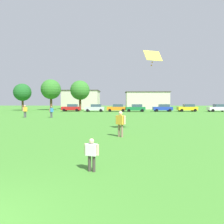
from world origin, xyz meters
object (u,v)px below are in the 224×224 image
Objects in this scene: parked_car_silver_1 at (95,108)px; parked_car_green_3 at (136,108)px; kite at (153,56)px; adult_bystander at (120,122)px; parked_car_red_0 at (72,108)px; tree_far_right at (80,90)px; parked_car_orange_2 at (117,108)px; parked_car_yellow_5 at (188,108)px; bystander_midfield at (25,110)px; parked_car_white_6 at (218,108)px; parked_car_blue_4 at (163,108)px; tree_center at (51,89)px; tree_far_left at (22,92)px; bystander_near_trees at (51,111)px; child_kite_flyer at (92,152)px.

parked_car_silver_1 is 1.00× the size of parked_car_green_3.
adult_bystander is at bearing -143.20° from kite.
tree_far_right reaches higher than parked_car_red_0.
adult_bystander is at bearing -75.80° from tree_far_right.
parked_car_orange_2 is 1.00× the size of parked_car_yellow_5.
tree_far_right reaches higher than bystander_midfield.
parked_car_red_0 is 33.02m from parked_car_white_6.
parked_car_yellow_5 is at bearing -176.44° from parked_car_silver_1.
parked_car_yellow_5 is (13.21, 32.45, -4.69)m from kite.
parked_car_silver_1 is 1.00× the size of parked_car_orange_2.
adult_bystander is 0.39× the size of parked_car_blue_4.
tree_center reaches higher than parked_car_yellow_5.
parked_car_red_0 is 26.47m from parked_car_yellow_5.
parked_car_yellow_5 is 1.00× the size of parked_car_white_6.
tree_center reaches higher than tree_far_left.
tree_far_left is 6.96m from tree_center.
parked_car_red_0 reaches higher than bystander_near_trees.
parked_car_white_6 is at bearing -7.68° from tree_far_right.
bystander_midfield is 22.73m from tree_far_right.
tree_center is (-8.19, 25.17, 4.48)m from bystander_near_trees.
adult_bystander is at bearing 99.22° from parked_car_silver_1.
parked_car_silver_1 is at bearing -41.00° from adult_bystander.
parked_car_orange_2 reaches higher than bystander_near_trees.
bystander_near_trees is at bearing 129.72° from child_kite_flyer.
parked_car_yellow_5 is 40.13m from tree_far_left.
bystander_midfield is 0.26× the size of tree_far_left.
parked_car_silver_1 is (4.32, 17.07, -0.11)m from bystander_near_trees.
tree_far_left reaches higher than parked_car_blue_4.
kite is (3.35, 8.49, 4.89)m from child_kite_flyer.
bystander_midfield reaches higher than parked_car_orange_2.
parked_car_green_3 is (17.19, 17.28, -0.20)m from bystander_midfield.
adult_bystander is 0.39× the size of parked_car_yellow_5.
parked_car_silver_1 is at bearing 1.50° from parked_car_white_6.
parked_car_silver_1 and parked_car_orange_2 have the same top height.
parked_car_green_3 is (9.08, 0.22, 0.00)m from parked_car_silver_1.
parked_car_red_0 is 0.58× the size of tree_far_right.
parked_car_green_3 and parked_car_yellow_5 have the same top height.
tree_far_right is (8.26, -3.11, -0.42)m from tree_center.
child_kite_flyer is 40.14m from parked_car_green_3.
parked_car_orange_2 is 24.48m from tree_far_left.
parked_car_yellow_5 is at bearing 179.67° from parked_car_red_0.
parked_car_silver_1 is 7.77m from tree_far_right.
child_kite_flyer is at bearing 60.20° from parked_car_white_6.
tree_far_right reaches higher than parked_car_blue_4.
bystander_midfield is (-3.80, 0.01, 0.09)m from bystander_near_trees.
parked_car_silver_1 is 1.00× the size of parked_car_blue_4.
tree_far_right is (-13.32, 4.77, 4.17)m from parked_car_green_3.
tree_far_left is 0.91× the size of tree_far_right.
tree_center is 8.84m from tree_far_right.
kite is 35.50m from parked_car_red_0.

